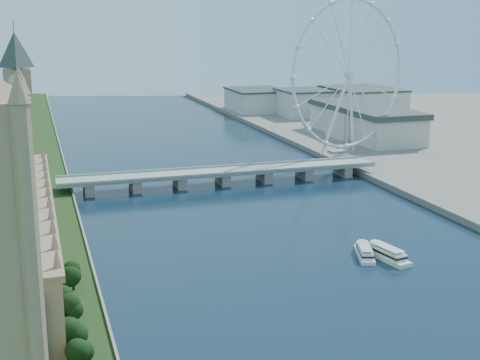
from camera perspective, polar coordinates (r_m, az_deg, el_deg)
name	(u,v)px	position (r m, az deg, el deg)	size (l,w,h in m)	color
parliament_range	(25,231)	(310.61, -17.90, -4.13)	(24.00, 200.00, 70.00)	tan
big_ben	(19,96)	(407.42, -18.36, 6.80)	(20.02, 20.02, 110.00)	tan
westminster_bridge	(223,175)	(455.55, -1.48, 0.46)	(220.00, 22.00, 9.50)	gray
london_eye	(349,75)	(540.70, 9.30, 8.87)	(113.60, 39.12, 124.30)	silver
county_hall	(364,140)	(640.22, 10.50, 3.40)	(54.00, 144.00, 35.00)	beige
city_skyline	(191,110)	(711.62, -4.20, 5.96)	(505.00, 280.00, 32.00)	beige
tour_boat_near	(364,257)	(323.10, 10.57, -6.47)	(6.91, 27.18, 5.98)	silver
tour_boat_far	(386,259)	(322.25, 12.38, -6.62)	(7.81, 30.53, 6.75)	#E6EEC6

